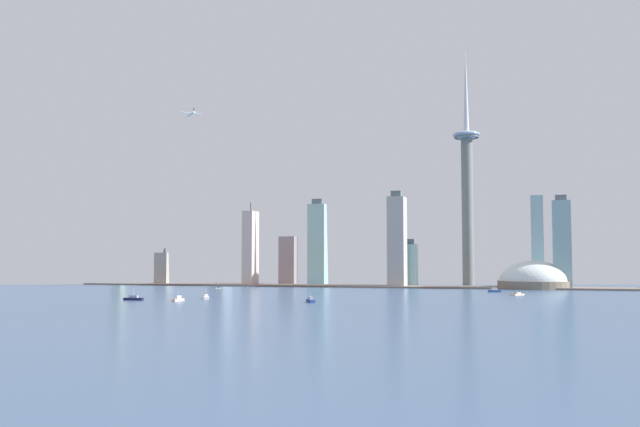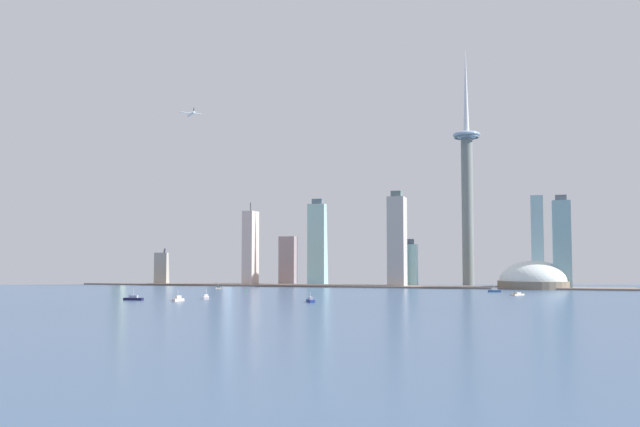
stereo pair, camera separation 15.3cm
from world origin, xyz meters
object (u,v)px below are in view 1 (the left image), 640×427
at_px(skyscraper_3, 119,243).
at_px(skyscraper_10, 222,234).
at_px(boat_7, 517,294).
at_px(skyscraper_2, 409,264).
at_px(channel_buoy_0, 246,291).
at_px(boat_2, 219,288).
at_px(skyscraper_4, 397,241).
at_px(skyscraper_1, 250,248).
at_px(stadium_dome, 534,281).
at_px(skyscraper_6, 537,241).
at_px(boat_1, 494,291).
at_px(skyscraper_9, 318,243).
at_px(skyscraper_5, 562,244).
at_px(boat_6, 178,299).
at_px(boat_3, 206,297).
at_px(observation_tower, 467,181).
at_px(boat_5, 134,298).
at_px(skyscraper_8, 219,250).
at_px(skyscraper_7, 288,261).
at_px(airplane, 191,114).
at_px(skyscraper_0, 163,268).
at_px(boat_4, 311,300).

xyz_separation_m(skyscraper_3, skyscraper_10, (126.23, 84.44, 14.56)).
bearing_deg(skyscraper_3, boat_7, -18.20).
height_order(skyscraper_2, channel_buoy_0, skyscraper_2).
bearing_deg(boat_2, skyscraper_10, -93.45).
distance_m(skyscraper_3, boat_7, 602.86).
distance_m(skyscraper_4, boat_7, 231.44).
bearing_deg(skyscraper_1, stadium_dome, 2.11).
distance_m(skyscraper_6, boat_1, 202.52).
bearing_deg(skyscraper_3, skyscraper_4, -2.90).
xyz_separation_m(skyscraper_10, boat_2, (94.83, -214.17, -73.53)).
xyz_separation_m(skyscraper_1, skyscraper_9, (75.16, 69.80, 7.84)).
height_order(skyscraper_5, boat_6, skyscraper_5).
distance_m(skyscraper_4, boat_3, 341.34).
relative_size(observation_tower, boat_3, 18.55).
xyz_separation_m(observation_tower, skyscraper_5, (114.30, -37.28, -83.49)).
bearing_deg(boat_2, boat_5, 70.28).
bearing_deg(skyscraper_8, boat_1, -22.95).
bearing_deg(skyscraper_7, skyscraper_6, 7.89).
bearing_deg(skyscraper_8, stadium_dome, -7.84).
height_order(skyscraper_4, channel_buoy_0, skyscraper_4).
bearing_deg(boat_5, observation_tower, 52.94).
height_order(skyscraper_4, skyscraper_7, skyscraper_4).
distance_m(boat_7, airplane, 484.54).
bearing_deg(skyscraper_0, boat_3, -55.33).
bearing_deg(skyscraper_1, observation_tower, 9.33).
relative_size(skyscraper_3, skyscraper_4, 1.03).
bearing_deg(skyscraper_4, observation_tower, 26.86).
bearing_deg(boat_1, observation_tower, -88.39).
height_order(skyscraper_2, boat_3, skyscraper_2).
relative_size(stadium_dome, skyscraper_4, 0.71).
relative_size(skyscraper_2, boat_6, 4.80).
distance_m(boat_1, boat_2, 323.77).
height_order(skyscraper_1, airplane, airplane).
bearing_deg(boat_3, stadium_dome, -67.87).
xyz_separation_m(skyscraper_4, skyscraper_5, (199.71, 5.97, -4.71)).
relative_size(skyscraper_8, boat_3, 5.76).
height_order(skyscraper_2, boat_2, skyscraper_2).
height_order(skyscraper_2, skyscraper_6, skyscraper_6).
relative_size(skyscraper_9, channel_buoy_0, 65.06).
xyz_separation_m(skyscraper_1, boat_4, (190.21, -332.42, -48.83)).
distance_m(boat_2, boat_3, 224.58).
relative_size(boat_6, airplane, 0.55).
xyz_separation_m(skyscraper_9, boat_6, (2.17, -417.60, -56.67)).
relative_size(boat_3, channel_buoy_0, 9.22).
bearing_deg(skyscraper_2, skyscraper_0, -176.21).
xyz_separation_m(skyscraper_9, boat_4, (115.05, -402.21, -56.67)).
bearing_deg(stadium_dome, skyscraper_1, -177.89).
bearing_deg(observation_tower, channel_buoy_0, -137.49).
relative_size(skyscraper_0, channel_buoy_0, 27.45).
distance_m(skyscraper_4, boat_1, 170.76).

